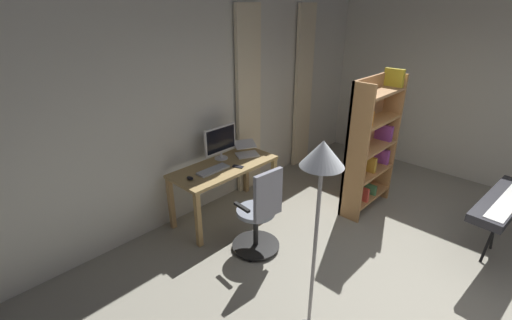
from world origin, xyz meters
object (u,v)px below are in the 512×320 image
Objects in this scene: desk at (225,172)px; computer_mouse at (190,178)px; computer_monitor at (220,141)px; floor_lamp at (320,181)px; computer_keyboard at (213,170)px; piano_keyboard at (503,202)px; bookshelf at (369,145)px; office_chair at (260,215)px; laptop at (246,151)px; cell_phone_face_up at (238,167)px.

desk is 0.56m from computer_mouse.
computer_monitor is 0.28× the size of floor_lamp.
floor_lamp reaches higher than computer_keyboard.
bookshelf is at bearing -87.28° from piano_keyboard.
office_chair reaches higher than piano_keyboard.
bookshelf is (-1.52, 1.21, 0.27)m from desk.
bookshelf is 1.47× the size of piano_keyboard.
desk is 0.78× the size of floor_lamp.
laptop is 0.23× the size of floor_lamp.
computer_monitor reaches higher than cell_phone_face_up.
computer_mouse is 0.69× the size of cell_phone_face_up.
office_chair is 1.19m from laptop.
computer_mouse is at bearing 0.95° from desk.
office_chair is 7.44× the size of cell_phone_face_up.
piano_keyboard is at bearing 126.06° from computer_mouse.
laptop is at bearing -170.77° from cell_phone_face_up.
cell_phone_face_up is (0.03, 0.36, -0.25)m from computer_monitor.
laptop is 1.01m from computer_mouse.
computer_keyboard is at bearing 7.16° from desk.
cell_phone_face_up is at bearing -36.05° from bookshelf.
bookshelf is at bearing -5.88° from office_chair.
computer_keyboard is 2.15m from floor_lamp.
computer_keyboard reaches higher than cell_phone_face_up.
office_chair reaches higher than computer_mouse.
office_chair is 2.50× the size of computer_keyboard.
office_chair is 0.57× the size of bookshelf.
computer_mouse is at bearing 115.12° from office_chair.
floor_lamp is (0.92, 2.15, 0.51)m from computer_monitor.
desk is at bearing -84.02° from cell_phone_face_up.
computer_monitor is 0.40× the size of piano_keyboard.
desk is at bearing -112.35° from floor_lamp.
cell_phone_face_up is at bearing 69.93° from office_chair.
bookshelf reaches higher than desk.
cell_phone_face_up is at bearing -116.41° from floor_lamp.
cell_phone_face_up is at bearing 84.61° from computer_monitor.
laptop reaches higher than desk.
bookshelf is (-1.44, 1.05, 0.17)m from cell_phone_face_up.
computer_monitor is at bearing -145.74° from computer_keyboard.
cell_phone_face_up is 2.99m from piano_keyboard.
desk is at bearing 79.45° from office_chair.
office_chair is 0.59× the size of floor_lamp.
piano_keyboard is at bearing 96.77° from cell_phone_face_up.
office_chair is 0.81m from cell_phone_face_up.
office_chair is 2.10× the size of computer_monitor.
computer_monitor reaches higher than desk.
cell_phone_face_up reaches higher than desk.
piano_keyboard is (-1.49, 2.81, 0.06)m from desk.
computer_monitor is at bearing -61.51° from piano_keyboard.
office_chair is 2.62m from piano_keyboard.
office_chair is at bearing 109.67° from computer_mouse.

